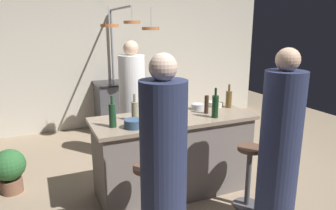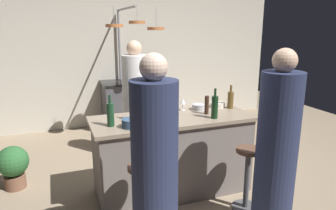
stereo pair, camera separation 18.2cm
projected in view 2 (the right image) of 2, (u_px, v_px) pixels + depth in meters
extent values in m
plane|color=gray|center=(172.00, 190.00, 3.65)|extent=(9.00, 9.00, 0.00)
cube|color=beige|center=(118.00, 57.00, 5.92)|extent=(6.40, 0.16, 2.60)
cube|color=slate|center=(173.00, 156.00, 3.55)|extent=(1.72, 0.66, 0.86)
cube|color=gray|center=(173.00, 119.00, 3.44)|extent=(1.80, 0.72, 0.04)
cube|color=#47474C|center=(125.00, 106.00, 5.77)|extent=(0.76, 0.60, 0.86)
cube|color=black|center=(124.00, 82.00, 5.66)|extent=(0.80, 0.64, 0.03)
cylinder|color=white|center=(136.00, 109.00, 4.35)|extent=(0.36, 0.36, 1.50)
sphere|color=#D8AD8C|center=(134.00, 48.00, 4.14)|extent=(0.20, 0.20, 0.20)
cylinder|color=#4C4C51|center=(143.00, 201.00, 2.83)|extent=(0.06, 0.06, 0.62)
cylinder|color=brown|center=(142.00, 168.00, 2.74)|extent=(0.26, 0.26, 0.04)
cylinder|color=#262D4C|center=(155.00, 177.00, 2.38)|extent=(0.36, 0.36, 1.50)
sphere|color=beige|center=(154.00, 67.00, 2.18)|extent=(0.20, 0.20, 0.20)
cylinder|color=#4C4C51|center=(245.00, 207.00, 3.29)|extent=(0.28, 0.28, 0.02)
cylinder|color=#4C4C51|center=(247.00, 180.00, 3.21)|extent=(0.06, 0.06, 0.62)
cylinder|color=brown|center=(249.00, 150.00, 3.13)|extent=(0.26, 0.26, 0.04)
cylinder|color=#262D4C|center=(276.00, 156.00, 2.75)|extent=(0.36, 0.36, 1.51)
sphere|color=#D8AD8C|center=(285.00, 60.00, 2.54)|extent=(0.21, 0.21, 0.21)
cylinder|color=gray|center=(120.00, 70.00, 5.84)|extent=(0.04, 0.04, 2.15)
cylinder|color=gray|center=(126.00, 8.00, 5.00)|extent=(0.04, 1.26, 0.04)
cylinder|color=#B26638|center=(114.00, 26.00, 4.51)|extent=(0.26, 0.26, 0.04)
cylinder|color=gray|center=(114.00, 16.00, 4.50)|extent=(0.01, 0.01, 0.27)
cylinder|color=#B26638|center=(137.00, 22.00, 4.65)|extent=(0.25, 0.25, 0.04)
cylinder|color=gray|center=(137.00, 15.00, 4.61)|extent=(0.01, 0.01, 0.22)
cylinder|color=#B26638|center=(156.00, 28.00, 4.78)|extent=(0.27, 0.27, 0.04)
cylinder|color=gray|center=(156.00, 18.00, 4.72)|extent=(0.01, 0.01, 0.31)
cylinder|color=brown|center=(15.00, 181.00, 3.69)|extent=(0.24, 0.24, 0.16)
sphere|color=#2D6633|center=(13.00, 161.00, 3.63)|extent=(0.36, 0.36, 0.36)
cube|color=#997047|center=(158.00, 115.00, 3.46)|extent=(0.32, 0.22, 0.02)
cylinder|color=#382319|center=(207.00, 105.00, 3.52)|extent=(0.05, 0.05, 0.21)
cylinder|color=brown|center=(230.00, 100.00, 3.77)|extent=(0.07, 0.07, 0.20)
cylinder|color=brown|center=(231.00, 89.00, 3.73)|extent=(0.03, 0.03, 0.08)
cylinder|color=#193D23|center=(110.00, 115.00, 3.09)|extent=(0.07, 0.07, 0.24)
cylinder|color=#193D23|center=(110.00, 99.00, 3.05)|extent=(0.03, 0.03, 0.08)
cylinder|color=gray|center=(134.00, 111.00, 3.29)|extent=(0.07, 0.07, 0.21)
cylinder|color=gray|center=(133.00, 98.00, 3.25)|extent=(0.03, 0.03, 0.08)
cylinder|color=#143319|center=(215.00, 107.00, 3.35)|extent=(0.07, 0.07, 0.25)
cylinder|color=#143319|center=(215.00, 92.00, 3.31)|extent=(0.03, 0.03, 0.08)
cylinder|color=silver|center=(183.00, 110.00, 3.69)|extent=(0.06, 0.06, 0.01)
cylinder|color=silver|center=(183.00, 107.00, 3.68)|extent=(0.01, 0.01, 0.07)
cone|color=silver|center=(183.00, 101.00, 3.67)|extent=(0.07, 0.07, 0.06)
cylinder|color=silver|center=(145.00, 125.00, 3.15)|extent=(0.06, 0.06, 0.01)
cylinder|color=silver|center=(145.00, 121.00, 3.14)|extent=(0.01, 0.01, 0.07)
cone|color=silver|center=(145.00, 114.00, 3.12)|extent=(0.07, 0.07, 0.06)
cylinder|color=#B7B7BC|center=(199.00, 107.00, 3.71)|extent=(0.16, 0.16, 0.07)
cylinder|color=silver|center=(217.00, 105.00, 3.85)|extent=(0.18, 0.18, 0.06)
cylinder|color=#334C6B|center=(131.00, 123.00, 3.07)|extent=(0.19, 0.19, 0.08)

